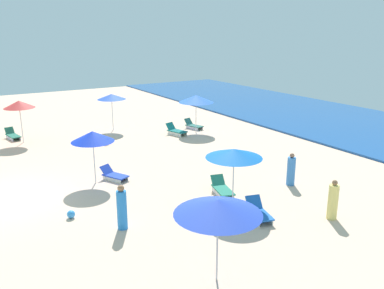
{
  "coord_description": "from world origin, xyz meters",
  "views": [
    {
      "loc": [
        17.25,
        -1.46,
        6.82
      ],
      "look_at": [
        0.52,
        8.72,
        1.22
      ],
      "focal_mm": 37.69,
      "sensor_mm": 36.0,
      "label": 1
    }
  ],
  "objects_px": {
    "umbrella_1": "(111,97)",
    "beachgoer_1": "(333,201)",
    "umbrella_3": "(196,99)",
    "umbrella_5": "(19,104)",
    "beachgoer_0": "(291,170)",
    "lounge_chair_2_0": "(222,189)",
    "lounge_chair_0_0": "(114,175)",
    "umbrella_0": "(93,137)",
    "umbrella_4": "(218,207)",
    "lounge_chair_3_0": "(193,125)",
    "lounge_chair_5_0": "(13,135)",
    "cooler_box_1": "(105,141)",
    "lounge_chair_3_1": "(176,131)",
    "umbrella_2": "(234,153)",
    "lounge_chair_2_1": "(258,212)",
    "beach_ball_0": "(71,214)",
    "beachgoer_2": "(122,209)"
  },
  "relations": [
    {
      "from": "umbrella_1",
      "to": "beachgoer_1",
      "type": "xyz_separation_m",
      "value": [
        17.47,
        2.0,
        -1.65
      ]
    },
    {
      "from": "umbrella_3",
      "to": "umbrella_5",
      "type": "xyz_separation_m",
      "value": [
        -3.38,
        -10.66,
        0.1
      ]
    },
    {
      "from": "beachgoer_0",
      "to": "lounge_chair_2_0",
      "type": "bearing_deg",
      "value": 34.03
    },
    {
      "from": "lounge_chair_0_0",
      "to": "umbrella_0",
      "type": "bearing_deg",
      "value": 150.55
    },
    {
      "from": "umbrella_4",
      "to": "beachgoer_0",
      "type": "bearing_deg",
      "value": 121.09
    },
    {
      "from": "lounge_chair_3_0",
      "to": "umbrella_4",
      "type": "distance_m",
      "value": 18.18
    },
    {
      "from": "umbrella_3",
      "to": "umbrella_1",
      "type": "bearing_deg",
      "value": -127.57
    },
    {
      "from": "beachgoer_0",
      "to": "beachgoer_1",
      "type": "xyz_separation_m",
      "value": [
        3.3,
        -1.14,
        0.02
      ]
    },
    {
      "from": "lounge_chair_5_0",
      "to": "cooler_box_1",
      "type": "xyz_separation_m",
      "value": [
        4.22,
        4.7,
        -0.06
      ]
    },
    {
      "from": "lounge_chair_3_0",
      "to": "lounge_chair_3_1",
      "type": "distance_m",
      "value": 2.1
    },
    {
      "from": "umbrella_2",
      "to": "lounge_chair_2_0",
      "type": "bearing_deg",
      "value": 165.36
    },
    {
      "from": "lounge_chair_3_0",
      "to": "lounge_chair_5_0",
      "type": "distance_m",
      "value": 12.02
    },
    {
      "from": "beachgoer_0",
      "to": "lounge_chair_5_0",
      "type": "bearing_deg",
      "value": -12.37
    },
    {
      "from": "lounge_chair_3_0",
      "to": "cooler_box_1",
      "type": "distance_m",
      "value": 6.77
    },
    {
      "from": "lounge_chair_2_0",
      "to": "lounge_chair_2_1",
      "type": "bearing_deg",
      "value": -79.0
    },
    {
      "from": "lounge_chair_3_1",
      "to": "umbrella_0",
      "type": "bearing_deg",
      "value": -158.66
    },
    {
      "from": "beach_ball_0",
      "to": "beachgoer_1",
      "type": "bearing_deg",
      "value": 58.45
    },
    {
      "from": "umbrella_3",
      "to": "lounge_chair_0_0",
      "type": "bearing_deg",
      "value": -54.74
    },
    {
      "from": "umbrella_1",
      "to": "umbrella_3",
      "type": "distance_m",
      "value": 5.88
    },
    {
      "from": "lounge_chair_3_1",
      "to": "beachgoer_1",
      "type": "relative_size",
      "value": 1.05
    },
    {
      "from": "beachgoer_1",
      "to": "umbrella_1",
      "type": "bearing_deg",
      "value": 93.82
    },
    {
      "from": "umbrella_0",
      "to": "lounge_chair_2_1",
      "type": "xyz_separation_m",
      "value": [
        6.77,
        4.01,
        -1.95
      ]
    },
    {
      "from": "lounge_chair_2_0",
      "to": "beach_ball_0",
      "type": "height_order",
      "value": "lounge_chair_2_0"
    },
    {
      "from": "lounge_chair_5_0",
      "to": "beachgoer_1",
      "type": "relative_size",
      "value": 1.03
    },
    {
      "from": "lounge_chair_2_1",
      "to": "umbrella_2",
      "type": "bearing_deg",
      "value": 111.23
    },
    {
      "from": "umbrella_2",
      "to": "beachgoer_0",
      "type": "height_order",
      "value": "umbrella_2"
    },
    {
      "from": "lounge_chair_2_0",
      "to": "umbrella_5",
      "type": "relative_size",
      "value": 0.61
    },
    {
      "from": "lounge_chair_0_0",
      "to": "lounge_chair_2_0",
      "type": "relative_size",
      "value": 0.91
    },
    {
      "from": "lounge_chair_3_1",
      "to": "beachgoer_0",
      "type": "distance_m",
      "value": 10.65
    },
    {
      "from": "lounge_chair_2_1",
      "to": "lounge_chair_5_0",
      "type": "height_order",
      "value": "lounge_chair_2_1"
    },
    {
      "from": "beachgoer_1",
      "to": "lounge_chair_3_0",
      "type": "bearing_deg",
      "value": 75.81
    },
    {
      "from": "lounge_chair_0_0",
      "to": "umbrella_2",
      "type": "bearing_deg",
      "value": -87.02
    },
    {
      "from": "lounge_chair_0_0",
      "to": "lounge_chair_5_0",
      "type": "distance_m",
      "value": 10.79
    },
    {
      "from": "umbrella_3",
      "to": "cooler_box_1",
      "type": "xyz_separation_m",
      "value": [
        -0.4,
        -6.4,
        -2.13
      ]
    },
    {
      "from": "lounge_chair_0_0",
      "to": "cooler_box_1",
      "type": "xyz_separation_m",
      "value": [
        -6.16,
        1.75,
        -0.04
      ]
    },
    {
      "from": "umbrella_1",
      "to": "umbrella_4",
      "type": "bearing_deg",
      "value": -11.86
    },
    {
      "from": "umbrella_0",
      "to": "cooler_box_1",
      "type": "bearing_deg",
      "value": 156.77
    },
    {
      "from": "lounge_chair_0_0",
      "to": "beachgoer_2",
      "type": "bearing_deg",
      "value": -133.55
    },
    {
      "from": "umbrella_0",
      "to": "umbrella_5",
      "type": "relative_size",
      "value": 0.93
    },
    {
      "from": "umbrella_5",
      "to": "beach_ball_0",
      "type": "height_order",
      "value": "umbrella_5"
    },
    {
      "from": "umbrella_1",
      "to": "lounge_chair_5_0",
      "type": "bearing_deg",
      "value": -99.12
    },
    {
      "from": "umbrella_0",
      "to": "cooler_box_1",
      "type": "distance_m",
      "value": 6.95
    },
    {
      "from": "lounge_chair_2_1",
      "to": "beachgoer_2",
      "type": "bearing_deg",
      "value": 172.61
    },
    {
      "from": "beachgoer_1",
      "to": "beachgoer_2",
      "type": "bearing_deg",
      "value": 151.79
    },
    {
      "from": "umbrella_1",
      "to": "beachgoer_0",
      "type": "relative_size",
      "value": 1.69
    },
    {
      "from": "umbrella_5",
      "to": "beachgoer_2",
      "type": "bearing_deg",
      "value": 4.21
    },
    {
      "from": "umbrella_0",
      "to": "lounge_chair_3_1",
      "type": "distance_m",
      "value": 9.63
    },
    {
      "from": "umbrella_4",
      "to": "beachgoer_0",
      "type": "relative_size",
      "value": 1.63
    },
    {
      "from": "umbrella_3",
      "to": "lounge_chair_5_0",
      "type": "xyz_separation_m",
      "value": [
        -4.62,
        -11.09,
        -2.07
      ]
    },
    {
      "from": "lounge_chair_2_0",
      "to": "beachgoer_0",
      "type": "height_order",
      "value": "beachgoer_0"
    }
  ]
}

